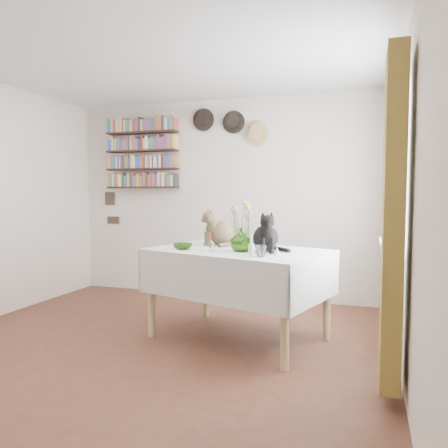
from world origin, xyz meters
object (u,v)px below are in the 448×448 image
(tabby_cat, at_px, (221,226))
(flower_vase, at_px, (241,240))
(bookshelf_unit, at_px, (142,154))
(dining_table, at_px, (238,272))
(black_cat, at_px, (266,231))

(tabby_cat, relative_size, flower_vase, 1.79)
(bookshelf_unit, bearing_deg, tabby_cat, -37.80)
(dining_table, bearing_deg, tabby_cat, 132.03)
(tabby_cat, bearing_deg, black_cat, 14.72)
(dining_table, bearing_deg, bookshelf_unit, 140.51)
(dining_table, height_order, flower_vase, flower_vase)
(flower_vase, xyz_separation_m, bookshelf_unit, (-1.81, 1.56, 0.92))
(dining_table, height_order, bookshelf_unit, bookshelf_unit)
(black_cat, relative_size, bookshelf_unit, 0.36)
(black_cat, height_order, flower_vase, black_cat)
(black_cat, xyz_separation_m, bookshelf_unit, (-2.02, 1.50, 0.85))
(tabby_cat, height_order, bookshelf_unit, bookshelf_unit)
(tabby_cat, distance_m, black_cat, 0.62)
(tabby_cat, bearing_deg, bookshelf_unit, -169.95)
(tabby_cat, distance_m, bookshelf_unit, 2.07)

